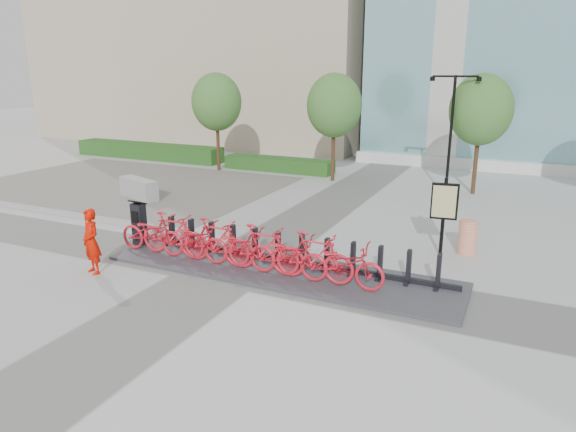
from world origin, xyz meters
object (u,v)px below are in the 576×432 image
at_px(worker_red, 91,241).
at_px(map_sign, 444,205).
at_px(bike_0, 152,233).
at_px(construction_barrel, 467,237).
at_px(kiosk, 139,223).
at_px(jersey_barrier, 139,189).

bearing_deg(worker_red, map_sign, 52.36).
relative_size(bike_0, construction_barrel, 2.15).
bearing_deg(kiosk, map_sign, 21.44).
relative_size(bike_0, worker_red, 1.24).
bearing_deg(construction_barrel, kiosk, -158.77).
xyz_separation_m(worker_red, construction_barrel, (8.76, 5.71, -0.37)).
bearing_deg(kiosk, jersey_barrier, 132.28).
relative_size(worker_red, jersey_barrier, 0.81).
bearing_deg(bike_0, worker_red, 164.01).
bearing_deg(bike_0, jersey_barrier, 43.73).
bearing_deg(jersey_barrier, worker_red, -37.71).
relative_size(bike_0, kiosk, 1.55).
height_order(bike_0, worker_red, worker_red).
bearing_deg(construction_barrel, jersey_barrier, 174.38).
relative_size(kiosk, jersey_barrier, 0.65).
bearing_deg(construction_barrel, worker_red, -146.90).
distance_m(worker_red, jersey_barrier, 8.34).
relative_size(kiosk, worker_red, 0.80).
bearing_deg(map_sign, bike_0, -163.05).
relative_size(jersey_barrier, map_sign, 0.94).
xyz_separation_m(bike_0, worker_red, (-0.51, -1.79, 0.23)).
xyz_separation_m(bike_0, construction_barrel, (8.25, 3.92, -0.14)).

